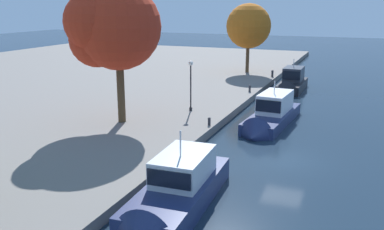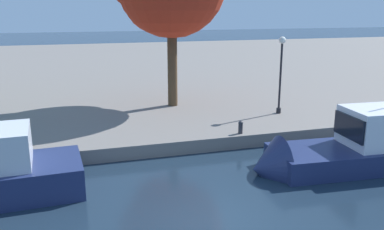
{
  "view_description": "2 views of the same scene",
  "coord_description": "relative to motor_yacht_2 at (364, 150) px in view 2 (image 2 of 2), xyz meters",
  "views": [
    {
      "loc": [
        -25.39,
        -4.04,
        9.64
      ],
      "look_at": [
        1.03,
        6.77,
        2.07
      ],
      "focal_mm": 39.19,
      "sensor_mm": 36.0,
      "label": 1
    },
    {
      "loc": [
        -4.02,
        -11.16,
        6.54
      ],
      "look_at": [
        1.38,
        6.88,
        1.63
      ],
      "focal_mm": 38.61,
      "sensor_mm": 36.0,
      "label": 2
    }
  ],
  "objects": [
    {
      "name": "ground_plane",
      "position": [
        -7.69,
        -2.55,
        -0.7
      ],
      "size": [
        220.0,
        220.0,
        0.0
      ],
      "primitive_type": "plane",
      "color": "#192838"
    },
    {
      "name": "lamp_post",
      "position": [
        -0.32,
        6.94,
        2.61
      ],
      "size": [
        0.4,
        0.4,
        4.35
      ],
      "color": "black",
      "rests_on": "dock_promenade"
    },
    {
      "name": "mooring_bollard_2",
      "position": [
        -4.0,
        3.89,
        0.28
      ],
      "size": [
        0.24,
        0.24,
        0.63
      ],
      "color": "#2D2D33",
      "rests_on": "dock_promenade"
    },
    {
      "name": "dock_promenade",
      "position": [
        -7.69,
        30.97,
        -0.38
      ],
      "size": [
        120.0,
        55.0,
        0.64
      ],
      "primitive_type": "cube",
      "color": "slate",
      "rests_on": "ground_plane"
    },
    {
      "name": "motor_yacht_2",
      "position": [
        0.0,
        0.0,
        0.0
      ],
      "size": [
        10.25,
        3.31,
        4.58
      ],
      "rotation": [
        0.0,
        0.0,
        3.07
      ],
      "color": "navy",
      "rests_on": "ground_plane"
    }
  ]
}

